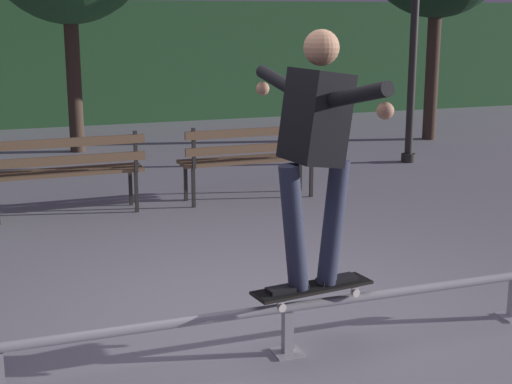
% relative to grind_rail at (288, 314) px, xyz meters
% --- Properties ---
extents(ground_plane, '(90.00, 90.00, 0.00)m').
position_rel_grind_rail_xyz_m(ground_plane, '(0.00, 0.27, -0.26)').
color(ground_plane, gray).
extents(hedge_backdrop, '(24.00, 1.20, 2.32)m').
position_rel_grind_rail_xyz_m(hedge_backdrop, '(0.00, 11.03, 0.90)').
color(hedge_backdrop, '#2D5B33').
rests_on(hedge_backdrop, ground).
extents(grind_rail, '(3.99, 0.18, 0.33)m').
position_rel_grind_rail_xyz_m(grind_rail, '(0.00, 0.00, 0.00)').
color(grind_rail, '#9E9EA3').
rests_on(grind_rail, ground).
extents(skateboard, '(0.80, 0.30, 0.09)m').
position_rel_grind_rail_xyz_m(skateboard, '(0.16, 0.00, 0.15)').
color(skateboard, black).
rests_on(skateboard, grind_rail).
extents(skateboarder, '(0.63, 1.40, 1.56)m').
position_rel_grind_rail_xyz_m(skateboarder, '(0.17, 0.00, 1.09)').
color(skateboarder, black).
rests_on(skateboarder, skateboard).
extents(park_bench_leftmost, '(1.60, 0.43, 0.88)m').
position_rel_grind_rail_xyz_m(park_bench_leftmost, '(-0.91, 3.82, 0.28)').
color(park_bench_leftmost, '#282623').
rests_on(park_bench_leftmost, ground).
extents(park_bench_left_center, '(1.60, 0.43, 0.88)m').
position_rel_grind_rail_xyz_m(park_bench_left_center, '(1.13, 3.82, 0.28)').
color(park_bench_left_center, '#282623').
rests_on(park_bench_left_center, ground).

